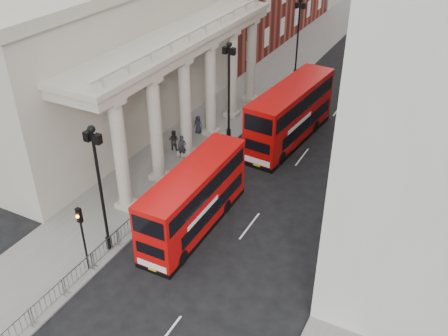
% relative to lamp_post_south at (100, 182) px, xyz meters
% --- Properties ---
extents(ground, '(260.00, 260.00, 0.00)m').
position_rel_lamp_post_south_xyz_m(ground, '(0.60, -4.00, -4.91)').
color(ground, black).
rests_on(ground, ground).
extents(sidewalk_west, '(6.00, 140.00, 0.12)m').
position_rel_lamp_post_south_xyz_m(sidewalk_west, '(-2.40, 26.00, -4.85)').
color(sidewalk_west, slate).
rests_on(sidewalk_west, ground).
extents(sidewalk_east, '(3.00, 140.00, 0.12)m').
position_rel_lamp_post_south_xyz_m(sidewalk_east, '(14.10, 26.00, -4.85)').
color(sidewalk_east, slate).
rests_on(sidewalk_east, ground).
extents(kerb, '(0.20, 140.00, 0.14)m').
position_rel_lamp_post_south_xyz_m(kerb, '(0.55, 26.00, -4.84)').
color(kerb, slate).
rests_on(kerb, ground).
extents(portico_building, '(9.00, 28.00, 12.00)m').
position_rel_lamp_post_south_xyz_m(portico_building, '(-9.90, 14.00, 1.09)').
color(portico_building, '#A39B89').
rests_on(portico_building, ground).
extents(lamp_post_south, '(1.05, 0.44, 8.32)m').
position_rel_lamp_post_south_xyz_m(lamp_post_south, '(0.00, 0.00, 0.00)').
color(lamp_post_south, black).
rests_on(lamp_post_south, sidewalk_west).
extents(lamp_post_mid, '(1.05, 0.44, 8.32)m').
position_rel_lamp_post_south_xyz_m(lamp_post_mid, '(0.00, 16.00, 0.00)').
color(lamp_post_mid, black).
rests_on(lamp_post_mid, sidewalk_west).
extents(lamp_post_north, '(1.05, 0.44, 8.32)m').
position_rel_lamp_post_south_xyz_m(lamp_post_north, '(0.00, 32.00, 0.00)').
color(lamp_post_north, black).
rests_on(lamp_post_north, sidewalk_west).
extents(traffic_light, '(0.28, 0.33, 4.30)m').
position_rel_lamp_post_south_xyz_m(traffic_light, '(0.10, -2.02, -1.80)').
color(traffic_light, black).
rests_on(traffic_light, sidewalk_west).
extents(crowd_barriers, '(0.50, 18.75, 1.10)m').
position_rel_lamp_post_south_xyz_m(crowd_barriers, '(0.25, -1.77, -4.24)').
color(crowd_barriers, gray).
rests_on(crowd_barriers, sidewalk_west).
extents(bus_near, '(2.47, 9.91, 4.27)m').
position_rel_lamp_post_south_xyz_m(bus_near, '(3.47, 4.37, -2.68)').
color(bus_near, '#C00908').
rests_on(bus_near, ground).
extents(bus_far, '(3.68, 11.42, 4.85)m').
position_rel_lamp_post_south_xyz_m(bus_far, '(4.59, 18.21, -2.38)').
color(bus_far, '#B30908').
rests_on(bus_far, ground).
extents(pedestrian_a, '(0.78, 0.62, 1.87)m').
position_rel_lamp_post_south_xyz_m(pedestrian_a, '(-1.79, 11.42, -3.86)').
color(pedestrian_a, '#222227').
rests_on(pedestrian_a, sidewalk_west).
extents(pedestrian_b, '(0.94, 0.78, 1.75)m').
position_rel_lamp_post_south_xyz_m(pedestrian_b, '(-3.04, 12.14, -3.92)').
color(pedestrian_b, black).
rests_on(pedestrian_b, sidewalk_west).
extents(pedestrian_c, '(0.79, 0.54, 1.57)m').
position_rel_lamp_post_south_xyz_m(pedestrian_c, '(-2.78, 15.65, -4.01)').
color(pedestrian_c, black).
rests_on(pedestrian_c, sidewalk_west).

